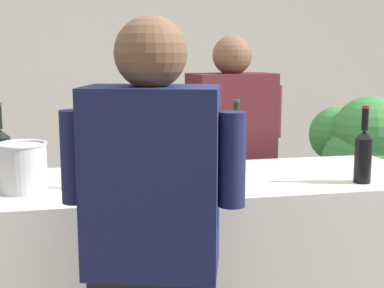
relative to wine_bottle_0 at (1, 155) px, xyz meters
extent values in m
cube|color=beige|center=(0.78, 2.47, 0.29)|extent=(8.00, 0.10, 2.80)
cylinder|color=black|center=(0.00, 0.00, -0.02)|extent=(0.08, 0.08, 0.18)
cone|color=black|center=(0.00, 0.00, 0.09)|extent=(0.08, 0.08, 0.03)
cylinder|color=white|center=(0.00, 0.00, -0.03)|extent=(0.08, 0.08, 0.07)
cylinder|color=black|center=(1.46, -0.33, -0.02)|extent=(0.07, 0.07, 0.18)
cone|color=black|center=(1.46, -0.33, 0.09)|extent=(0.07, 0.07, 0.03)
cylinder|color=black|center=(1.46, -0.33, 0.15)|extent=(0.03, 0.03, 0.09)
cylinder|color=maroon|center=(1.46, -0.33, 0.20)|extent=(0.03, 0.03, 0.01)
cylinder|color=black|center=(0.68, -0.08, 0.00)|extent=(0.07, 0.07, 0.21)
cone|color=black|center=(0.68, -0.08, 0.12)|extent=(0.07, 0.07, 0.04)
cylinder|color=black|center=(0.68, -0.08, 0.18)|extent=(0.03, 0.03, 0.09)
cylinder|color=#B79333|center=(0.68, -0.08, 0.23)|extent=(0.03, 0.03, 0.01)
cylinder|color=#E8EDC9|center=(0.68, -0.08, -0.02)|extent=(0.07, 0.07, 0.08)
cylinder|color=black|center=(0.51, -0.24, 0.00)|extent=(0.08, 0.08, 0.21)
cone|color=black|center=(0.51, -0.24, 0.12)|extent=(0.08, 0.08, 0.03)
cylinder|color=black|center=(0.51, -0.24, 0.18)|extent=(0.03, 0.03, 0.09)
cylinder|color=#333338|center=(0.51, -0.24, 0.23)|extent=(0.03, 0.03, 0.01)
cylinder|color=silver|center=(0.51, -0.24, -0.01)|extent=(0.08, 0.08, 0.06)
cylinder|color=black|center=(1.02, 0.01, -0.01)|extent=(0.07, 0.07, 0.19)
cone|color=black|center=(1.02, 0.01, 0.10)|extent=(0.07, 0.07, 0.04)
cylinder|color=black|center=(1.02, 0.01, 0.16)|extent=(0.03, 0.03, 0.08)
cylinder|color=#333338|center=(1.02, 0.01, 0.21)|extent=(0.03, 0.03, 0.01)
cylinder|color=silver|center=(1.02, 0.01, -0.02)|extent=(0.07, 0.07, 0.06)
cylinder|color=black|center=(0.79, -0.23, -0.01)|extent=(0.07, 0.07, 0.19)
cone|color=black|center=(0.79, -0.23, 0.10)|extent=(0.07, 0.07, 0.04)
cylinder|color=black|center=(0.79, -0.23, 0.16)|extent=(0.03, 0.03, 0.08)
cylinder|color=#333338|center=(0.79, -0.23, 0.20)|extent=(0.03, 0.03, 0.01)
cylinder|color=silver|center=(0.79, -0.23, -0.02)|extent=(0.07, 0.07, 0.08)
cylinder|color=silver|center=(0.94, -0.21, -0.11)|extent=(0.07, 0.07, 0.00)
cylinder|color=silver|center=(0.94, -0.21, -0.06)|extent=(0.01, 0.01, 0.10)
ellipsoid|color=silver|center=(0.94, -0.21, 0.04)|extent=(0.07, 0.07, 0.11)
ellipsoid|color=maroon|center=(0.94, -0.21, 0.02)|extent=(0.05, 0.05, 0.04)
cylinder|color=silver|center=(0.11, -0.20, -0.02)|extent=(0.18, 0.18, 0.18)
torus|color=silver|center=(0.11, -0.20, 0.08)|extent=(0.19, 0.19, 0.01)
cube|color=black|center=(1.13, 0.47, -0.68)|extent=(0.44, 0.31, 0.85)
cube|color=#47191E|center=(1.13, 0.47, 0.03)|extent=(0.48, 0.31, 0.56)
sphere|color=brown|center=(1.13, 0.47, 0.40)|extent=(0.21, 0.21, 0.21)
cylinder|color=#47191E|center=(1.38, 0.52, 0.09)|extent=(0.08, 0.08, 0.29)
cylinder|color=#47191E|center=(0.87, 0.43, 0.09)|extent=(0.08, 0.08, 0.29)
cube|color=#191E47|center=(0.53, -0.77, 0.05)|extent=(0.45, 0.34, 0.56)
sphere|color=brown|center=(0.53, -0.77, 0.42)|extent=(0.21, 0.21, 0.21)
cylinder|color=#191E47|center=(0.30, -0.70, 0.11)|extent=(0.08, 0.08, 0.28)
cylinder|color=#191E47|center=(0.76, -0.84, 0.11)|extent=(0.08, 0.08, 0.28)
cylinder|color=brown|center=(2.13, 0.90, -0.95)|extent=(0.29, 0.29, 0.31)
sphere|color=#387F3D|center=(2.02, 1.02, -0.13)|extent=(0.37, 0.37, 0.37)
sphere|color=#387F3D|center=(2.06, 0.80, -0.28)|extent=(0.46, 0.46, 0.46)
sphere|color=#387F3D|center=(2.08, 0.92, -0.38)|extent=(0.42, 0.42, 0.42)
sphere|color=#387F3D|center=(2.12, 0.78, -0.08)|extent=(0.44, 0.44, 0.44)
sphere|color=#387F3D|center=(2.20, 0.97, -0.29)|extent=(0.46, 0.46, 0.46)
sphere|color=#387F3D|center=(2.10, 0.82, -0.44)|extent=(0.37, 0.37, 0.37)
sphere|color=#387F3D|center=(2.16, 1.01, -0.14)|extent=(0.37, 0.37, 0.37)
cylinder|color=#4C3823|center=(2.13, 0.90, -0.49)|extent=(0.05, 0.05, 0.60)
camera|label=1|loc=(0.32, -2.36, 0.43)|focal=51.52mm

